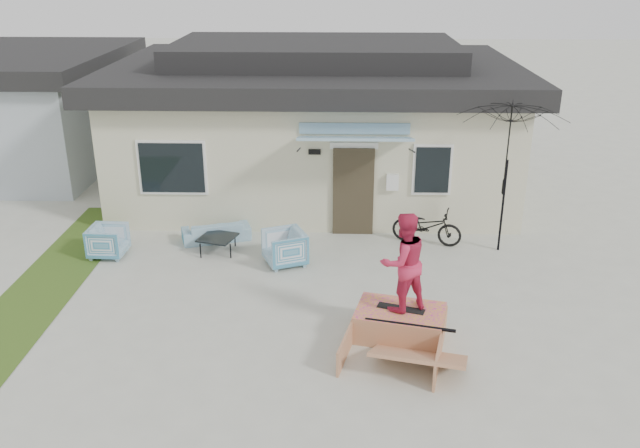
{
  "coord_description": "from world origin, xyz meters",
  "views": [
    {
      "loc": [
        0.64,
        -10.28,
        6.15
      ],
      "look_at": [
        0.3,
        1.8,
        1.3
      ],
      "focal_mm": 37.55,
      "sensor_mm": 36.0,
      "label": 1
    }
  ],
  "objects_px": {
    "patio_umbrella": "(506,176)",
    "skater": "(403,260)",
    "skate_ramp": "(400,323)",
    "loveseat": "(216,228)",
    "coffee_table": "(218,244)",
    "bicycle": "(427,222)",
    "armchair_right": "(285,246)",
    "skateboard": "(401,308)",
    "armchair_left": "(108,240)"
  },
  "relations": [
    {
      "from": "coffee_table",
      "to": "patio_umbrella",
      "type": "xyz_separation_m",
      "value": [
        6.29,
        0.29,
        1.57
      ]
    },
    {
      "from": "patio_umbrella",
      "to": "skater",
      "type": "distance_m",
      "value": 4.49
    },
    {
      "from": "armchair_left",
      "to": "skateboard",
      "type": "bearing_deg",
      "value": -114.89
    },
    {
      "from": "skate_ramp",
      "to": "bicycle",
      "type": "bearing_deg",
      "value": 90.39
    },
    {
      "from": "armchair_left",
      "to": "armchair_right",
      "type": "height_order",
      "value": "armchair_right"
    },
    {
      "from": "bicycle",
      "to": "patio_umbrella",
      "type": "distance_m",
      "value": 2.04
    },
    {
      "from": "bicycle",
      "to": "skateboard",
      "type": "bearing_deg",
      "value": -175.25
    },
    {
      "from": "loveseat",
      "to": "patio_umbrella",
      "type": "relative_size",
      "value": 0.62
    },
    {
      "from": "patio_umbrella",
      "to": "skateboard",
      "type": "xyz_separation_m",
      "value": [
        -2.52,
        -3.71,
        -1.22
      ]
    },
    {
      "from": "armchair_left",
      "to": "skater",
      "type": "distance_m",
      "value": 6.95
    },
    {
      "from": "patio_umbrella",
      "to": "skate_ramp",
      "type": "height_order",
      "value": "patio_umbrella"
    },
    {
      "from": "patio_umbrella",
      "to": "skateboard",
      "type": "height_order",
      "value": "patio_umbrella"
    },
    {
      "from": "loveseat",
      "to": "bicycle",
      "type": "xyz_separation_m",
      "value": [
        4.85,
        -0.06,
        0.21
      ]
    },
    {
      "from": "armchair_left",
      "to": "armchair_right",
      "type": "xyz_separation_m",
      "value": [
        3.89,
        -0.3,
        0.03
      ]
    },
    {
      "from": "bicycle",
      "to": "skate_ramp",
      "type": "height_order",
      "value": "bicycle"
    },
    {
      "from": "bicycle",
      "to": "coffee_table",
      "type": "bearing_deg",
      "value": 115.24
    },
    {
      "from": "coffee_table",
      "to": "skateboard",
      "type": "relative_size",
      "value": 0.9
    },
    {
      "from": "bicycle",
      "to": "skate_ramp",
      "type": "bearing_deg",
      "value": -175.26
    },
    {
      "from": "bicycle",
      "to": "skate_ramp",
      "type": "distance_m",
      "value": 4.2
    },
    {
      "from": "loveseat",
      "to": "armchair_left",
      "type": "relative_size",
      "value": 2.01
    },
    {
      "from": "skater",
      "to": "armchair_right",
      "type": "bearing_deg",
      "value": -77.88
    },
    {
      "from": "armchair_right",
      "to": "skate_ramp",
      "type": "height_order",
      "value": "armchair_right"
    },
    {
      "from": "bicycle",
      "to": "skateboard",
      "type": "distance_m",
      "value": 4.14
    },
    {
      "from": "armchair_right",
      "to": "coffee_table",
      "type": "distance_m",
      "value": 1.67
    },
    {
      "from": "armchair_right",
      "to": "skateboard",
      "type": "bearing_deg",
      "value": 15.68
    },
    {
      "from": "bicycle",
      "to": "armchair_right",
      "type": "bearing_deg",
      "value": 128.73
    },
    {
      "from": "coffee_table",
      "to": "bicycle",
      "type": "relative_size",
      "value": 0.46
    },
    {
      "from": "armchair_right",
      "to": "patio_umbrella",
      "type": "bearing_deg",
      "value": 77.92
    },
    {
      "from": "armchair_left",
      "to": "armchair_right",
      "type": "bearing_deg",
      "value": -92.31
    },
    {
      "from": "coffee_table",
      "to": "patio_umbrella",
      "type": "relative_size",
      "value": 0.29
    },
    {
      "from": "loveseat",
      "to": "skateboard",
      "type": "bearing_deg",
      "value": 115.54
    },
    {
      "from": "loveseat",
      "to": "bicycle",
      "type": "height_order",
      "value": "bicycle"
    },
    {
      "from": "armchair_left",
      "to": "bicycle",
      "type": "bearing_deg",
      "value": -80.53
    },
    {
      "from": "loveseat",
      "to": "patio_umbrella",
      "type": "xyz_separation_m",
      "value": [
        6.44,
        -0.38,
        1.45
      ]
    },
    {
      "from": "loveseat",
      "to": "coffee_table",
      "type": "xyz_separation_m",
      "value": [
        0.15,
        -0.67,
        -0.12
      ]
    },
    {
      "from": "skateboard",
      "to": "skater",
      "type": "distance_m",
      "value": 0.9
    },
    {
      "from": "loveseat",
      "to": "skate_ramp",
      "type": "xyz_separation_m",
      "value": [
        3.91,
        -4.14,
        -0.05
      ]
    },
    {
      "from": "armchair_left",
      "to": "coffee_table",
      "type": "height_order",
      "value": "armchair_left"
    },
    {
      "from": "armchair_right",
      "to": "bicycle",
      "type": "xyz_separation_m",
      "value": [
        3.16,
        1.21,
        0.09
      ]
    },
    {
      "from": "coffee_table",
      "to": "patio_umbrella",
      "type": "distance_m",
      "value": 6.49
    },
    {
      "from": "skateboard",
      "to": "armchair_right",
      "type": "bearing_deg",
      "value": 146.91
    },
    {
      "from": "coffee_table",
      "to": "bicycle",
      "type": "bearing_deg",
      "value": 7.46
    },
    {
      "from": "patio_umbrella",
      "to": "skater",
      "type": "height_order",
      "value": "skater"
    },
    {
      "from": "armchair_right",
      "to": "coffee_table",
      "type": "xyz_separation_m",
      "value": [
        -1.54,
        0.6,
        -0.23
      ]
    },
    {
      "from": "armchair_right",
      "to": "skater",
      "type": "relative_size",
      "value": 0.48
    },
    {
      "from": "armchair_left",
      "to": "skate_ramp",
      "type": "height_order",
      "value": "armchair_left"
    },
    {
      "from": "skateboard",
      "to": "skater",
      "type": "height_order",
      "value": "skater"
    },
    {
      "from": "loveseat",
      "to": "skater",
      "type": "xyz_separation_m",
      "value": [
        3.92,
        -4.09,
        1.12
      ]
    },
    {
      "from": "skate_ramp",
      "to": "skateboard",
      "type": "height_order",
      "value": "skateboard"
    },
    {
      "from": "loveseat",
      "to": "skateboard",
      "type": "distance_m",
      "value": 5.67
    }
  ]
}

